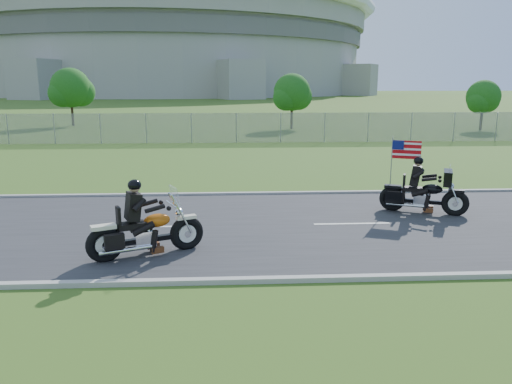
{
  "coord_description": "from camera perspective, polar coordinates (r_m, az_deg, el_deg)",
  "views": [
    {
      "loc": [
        0.48,
        -13.65,
        4.05
      ],
      "look_at": [
        1.23,
        0.0,
        1.01
      ],
      "focal_mm": 35.0,
      "sensor_mm": 36.0,
      "label": 1
    }
  ],
  "objects": [
    {
      "name": "tree_fence_far",
      "position": [
        46.95,
        24.56,
        9.69
      ],
      "size": [
        3.08,
        2.87,
        4.2
      ],
      "color": "#382316",
      "rests_on": "ground"
    },
    {
      "name": "motorcycle_lead",
      "position": [
        12.01,
        -12.59,
        -4.52
      ],
      "size": [
        2.65,
        1.42,
        1.89
      ],
      "rotation": [
        0.0,
        0.0,
        0.41
      ],
      "color": "black",
      "rests_on": "ground"
    },
    {
      "name": "road",
      "position": [
        14.24,
        -4.96,
        -3.96
      ],
      "size": [
        120.0,
        8.0,
        0.04
      ],
      "primitive_type": "cube",
      "color": "#28282B",
      "rests_on": "ground"
    },
    {
      "name": "tree_fence_mid",
      "position": [
        49.84,
        -20.37,
        10.9
      ],
      "size": [
        3.96,
        3.69,
        5.3
      ],
      "color": "#382316",
      "rests_on": "ground"
    },
    {
      "name": "motorcycle_follow",
      "position": [
        16.34,
        18.57,
        -0.29
      ],
      "size": [
        2.54,
        1.4,
        2.24
      ],
      "rotation": [
        0.0,
        0.0,
        -0.4
      ],
      "color": "black",
      "rests_on": "ground"
    },
    {
      "name": "stadium",
      "position": [
        185.15,
        -9.88,
        15.91
      ],
      "size": [
        140.4,
        140.4,
        29.2
      ],
      "color": "#A3A099",
      "rests_on": "ground"
    },
    {
      "name": "curb_north",
      "position": [
        18.16,
        -4.58,
        -0.25
      ],
      "size": [
        120.0,
        0.18,
        0.12
      ],
      "primitive_type": "cube",
      "color": "#9E9B93",
      "rests_on": "ground"
    },
    {
      "name": "curb_south",
      "position": [
        10.41,
        -5.62,
        -10.13
      ],
      "size": [
        120.0,
        0.18,
        0.12
      ],
      "primitive_type": "cube",
      "color": "#9E9B93",
      "rests_on": "ground"
    },
    {
      "name": "tree_fence_near",
      "position": [
        44.06,
        4.18,
        11.09
      ],
      "size": [
        3.52,
        3.28,
        4.75
      ],
      "color": "#382316",
      "rests_on": "ground"
    },
    {
      "name": "fence",
      "position": [
        34.23,
        -12.45,
        7.12
      ],
      "size": [
        60.0,
        0.03,
        2.0
      ],
      "primitive_type": "cube",
      "color": "gray",
      "rests_on": "ground"
    },
    {
      "name": "ground",
      "position": [
        14.25,
        -4.95,
        -4.04
      ],
      "size": [
        420.0,
        420.0,
        0.0
      ],
      "primitive_type": "plane",
      "color": "#325B1C",
      "rests_on": "ground"
    }
  ]
}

